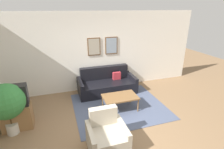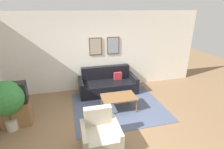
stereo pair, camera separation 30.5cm
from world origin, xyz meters
name	(u,v)px [view 1 (the left image)]	position (x,y,z in m)	size (l,w,h in m)	color
ground_plane	(113,133)	(0.00, 0.00, 0.00)	(16.00, 16.00, 0.00)	#846647
area_rug	(119,106)	(0.55, 1.11, 0.01)	(2.65, 2.31, 0.01)	#4C5670
wall_back	(89,52)	(0.01, 2.62, 1.35)	(8.00, 0.09, 2.70)	white
couch	(107,84)	(0.48, 2.16, 0.29)	(1.96, 0.90, 0.85)	black
coffee_table	(120,97)	(0.51, 0.94, 0.40)	(0.98, 0.61, 0.43)	brown
tv_stand	(17,117)	(-2.16, 0.95, 0.30)	(0.69, 0.41, 0.61)	olive
tv	(13,96)	(-2.16, 0.95, 0.87)	(0.65, 0.28, 0.53)	black
armchair	(107,137)	(-0.27, -0.39, 0.29)	(0.78, 0.76, 0.84)	#B2A893
potted_plant_tall	(6,103)	(-2.26, 0.75, 0.83)	(0.81, 0.81, 1.26)	beige
potted_plant_by_window	(7,100)	(-2.42, 1.39, 0.59)	(0.61, 0.61, 0.93)	#383D42
potted_plant_small	(1,105)	(-2.52, 1.21, 0.57)	(0.56, 0.56, 0.87)	#383D42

